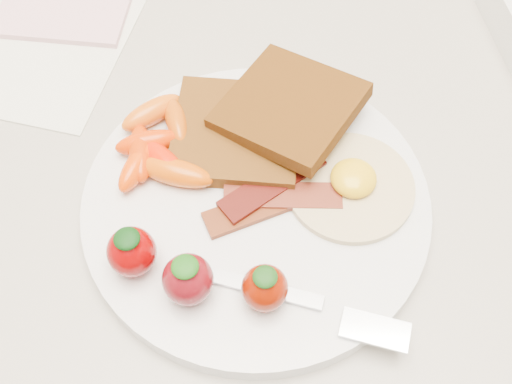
{
  "coord_description": "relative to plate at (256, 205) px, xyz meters",
  "views": [
    {
      "loc": [
        -0.01,
        1.31,
        1.34
      ],
      "look_at": [
        -0.01,
        1.57,
        0.93
      ],
      "focal_mm": 45.0,
      "sensor_mm": 36.0,
      "label": 1
    }
  ],
  "objects": [
    {
      "name": "counter",
      "position": [
        0.01,
        0.13,
        -0.46
      ],
      "size": [
        2.0,
        0.6,
        0.9
      ],
      "primitive_type": "cube",
      "color": "gray",
      "rests_on": "ground"
    },
    {
      "name": "plate",
      "position": [
        0.0,
        0.0,
        0.0
      ],
      "size": [
        0.27,
        0.27,
        0.02
      ],
      "primitive_type": "cylinder",
      "color": "silver",
      "rests_on": "counter"
    },
    {
      "name": "toast_lower",
      "position": [
        -0.02,
        0.06,
        0.02
      ],
      "size": [
        0.11,
        0.11,
        0.01
      ],
      "primitive_type": "cube",
      "rotation": [
        0.0,
        0.0,
        -0.07
      ],
      "color": "black",
      "rests_on": "plate"
    },
    {
      "name": "toast_upper",
      "position": [
        0.03,
        0.07,
        0.03
      ],
      "size": [
        0.14,
        0.14,
        0.02
      ],
      "primitive_type": "cube",
      "rotation": [
        0.0,
        -0.1,
        -0.56
      ],
      "color": "#351F05",
      "rests_on": "toast_lower"
    },
    {
      "name": "fried_egg",
      "position": [
        0.07,
        0.01,
        0.01
      ],
      "size": [
        0.12,
        0.12,
        0.02
      ],
      "color": "beige",
      "rests_on": "plate"
    },
    {
      "name": "bacon_strips",
      "position": [
        0.01,
        0.0,
        0.01
      ],
      "size": [
        0.11,
        0.08,
        0.01
      ],
      "color": "#34120C",
      "rests_on": "plate"
    },
    {
      "name": "baby_carrots",
      "position": [
        -0.08,
        0.04,
        0.02
      ],
      "size": [
        0.09,
        0.1,
        0.02
      ],
      "color": "#DA3300",
      "rests_on": "plate"
    },
    {
      "name": "strawberries",
      "position": [
        -0.05,
        -0.07,
        0.03
      ],
      "size": [
        0.13,
        0.06,
        0.04
      ],
      "color": "#7A0101",
      "rests_on": "plate"
    },
    {
      "name": "fork",
      "position": [
        0.03,
        -0.09,
        0.01
      ],
      "size": [
        0.17,
        0.07,
        0.0
      ],
      "color": "silver",
      "rests_on": "plate"
    },
    {
      "name": "paper_sheet",
      "position": [
        -0.22,
        0.21,
        -0.01
      ],
      "size": [
        0.24,
        0.29,
        0.0
      ],
      "primitive_type": "cube",
      "rotation": [
        0.0,
        0.0,
        -0.23
      ],
      "color": "silver",
      "rests_on": "counter"
    }
  ]
}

